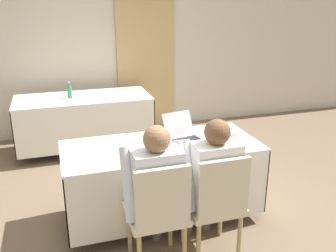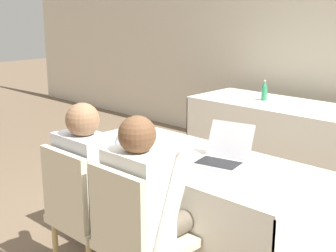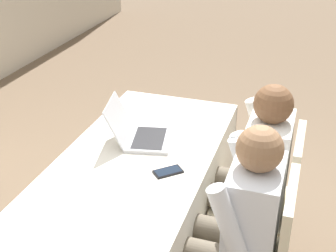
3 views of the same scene
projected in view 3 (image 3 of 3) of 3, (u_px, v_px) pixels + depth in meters
name	position (u px, v px, depth m)	size (l,w,h in m)	color
conference_table_near	(133.00, 191.00, 2.54)	(1.79, 0.79, 0.75)	white
laptop	(140.00, 134.00, 2.65)	(0.37, 0.40, 0.24)	#B7B7BC
cell_phone	(168.00, 171.00, 2.37)	(0.15, 0.16, 0.01)	black
paper_beside_laptop	(170.00, 109.00, 3.04)	(0.32, 0.36, 0.00)	white
chair_near_right	(268.00, 199.00, 2.56)	(0.44, 0.44, 0.93)	tan
person_checkered_shirt	(234.00, 224.00, 2.12)	(0.50, 0.52, 1.19)	#665B4C
person_white_shirt	(251.00, 171.00, 2.52)	(0.50, 0.52, 1.19)	#665B4C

